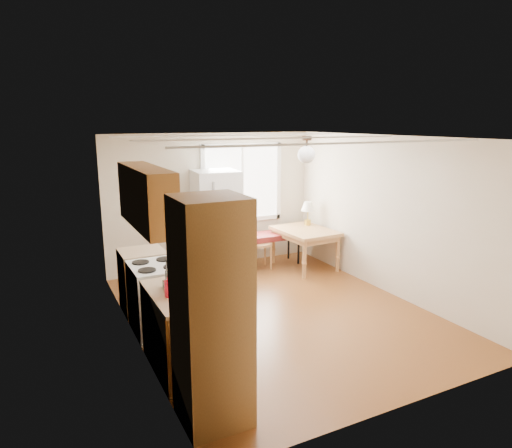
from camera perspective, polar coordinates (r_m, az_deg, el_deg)
room_shell at (r=6.34m, az=2.74°, el=-0.56°), size 4.60×5.60×2.62m
kitchen_run at (r=5.27m, az=-10.49°, el=-8.25°), size 0.65×3.40×2.20m
window_unit at (r=8.73m, az=-1.73°, el=5.12°), size 1.64×0.05×1.51m
pendant_light at (r=6.89m, az=6.33°, el=8.74°), size 0.26×0.26×0.40m
refrigerator at (r=8.21m, az=-4.98°, el=0.20°), size 0.84×0.84×1.86m
bench at (r=8.67m, az=1.53°, el=-1.63°), size 1.36×0.54×0.62m
dining_table at (r=8.56m, az=6.14°, el=-1.34°), size 0.94×1.22×0.74m
chair at (r=8.41m, az=-0.16°, el=-1.66°), size 0.49×0.48×1.07m
table_lamp at (r=8.84m, az=6.51°, el=1.98°), size 0.26×0.26×0.46m
coffee_maker at (r=5.13m, az=-10.37°, el=-6.66°), size 0.18×0.23×0.34m
kettle at (r=4.93m, az=-10.68°, el=-7.83°), size 0.12×0.12×0.23m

